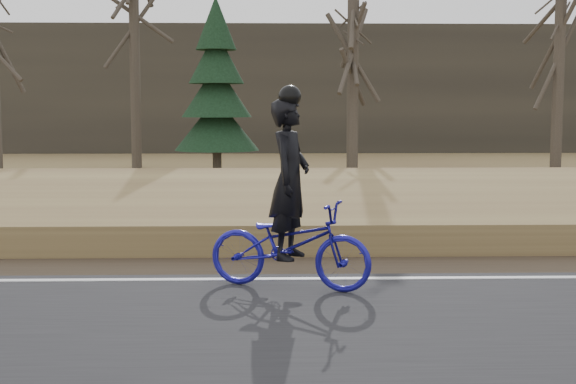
{
  "coord_description": "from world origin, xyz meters",
  "views": [
    {
      "loc": [
        -4.04,
        -9.41,
        2.15
      ],
      "look_at": [
        -3.77,
        0.5,
        1.1
      ],
      "focal_mm": 50.0,
      "sensor_mm": 36.0,
      "label": 1
    }
  ],
  "objects": [
    {
      "name": "shoulder",
      "position": [
        0.0,
        1.2,
        0.02
      ],
      "size": [
        120.0,
        1.6,
        0.04
      ],
      "primitive_type": "cube",
      "color": "#473A2B",
      "rests_on": "ground"
    },
    {
      "name": "embankment",
      "position": [
        0.0,
        4.2,
        0.22
      ],
      "size": [
        120.0,
        5.0,
        0.44
      ],
      "primitive_type": "cube",
      "color": "olive",
      "rests_on": "ground"
    },
    {
      "name": "ballast",
      "position": [
        0.0,
        8.0,
        0.23
      ],
      "size": [
        120.0,
        3.0,
        0.45
      ],
      "primitive_type": "cube",
      "color": "slate",
      "rests_on": "ground"
    },
    {
      "name": "railroad",
      "position": [
        0.0,
        8.0,
        0.53
      ],
      "size": [
        120.0,
        2.4,
        0.29
      ],
      "color": "black",
      "rests_on": "ballast"
    },
    {
      "name": "treeline_backdrop",
      "position": [
        0.0,
        30.0,
        3.0
      ],
      "size": [
        120.0,
        4.0,
        6.0
      ],
      "primitive_type": "cube",
      "color": "#383328",
      "rests_on": "ground"
    },
    {
      "name": "cyclist",
      "position": [
        -3.77,
        -0.27,
        0.8
      ],
      "size": [
        2.05,
        1.29,
        2.34
      ],
      "rotation": [
        0.0,
        0.0,
        1.23
      ],
      "color": "navy",
      "rests_on": "road"
    },
    {
      "name": "bare_tree_left",
      "position": [
        -8.65,
        19.14,
        4.4
      ],
      "size": [
        0.36,
        0.36,
        8.8
      ],
      "primitive_type": "cylinder",
      "color": "#463F33",
      "rests_on": "ground"
    },
    {
      "name": "bare_tree_near_left",
      "position": [
        -1.39,
        15.18,
        3.07
      ],
      "size": [
        0.36,
        0.36,
        6.14
      ],
      "primitive_type": "cylinder",
      "color": "#463F33",
      "rests_on": "ground"
    },
    {
      "name": "bare_tree_center",
      "position": [
        5.43,
        16.5,
        4.06
      ],
      "size": [
        0.36,
        0.36,
        8.11
      ],
      "primitive_type": "cylinder",
      "color": "#463F33",
      "rests_on": "ground"
    },
    {
      "name": "conifer",
      "position": [
        -5.56,
        15.28,
        2.6
      ],
      "size": [
        2.6,
        2.6,
        5.5
      ],
      "color": "#463F33",
      "rests_on": "ground"
    }
  ]
}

